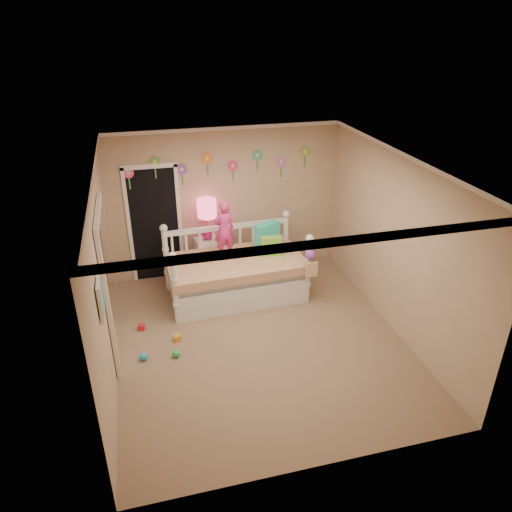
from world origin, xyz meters
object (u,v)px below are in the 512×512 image
object	(u,v)px
nightstand	(209,258)
child	(224,229)
table_lamp	(207,213)
daybed	(235,263)

from	to	relation	value
nightstand	child	bearing A→B (deg)	-79.91
child	table_lamp	size ratio (longest dim) A/B	1.32
daybed	nightstand	distance (m)	0.82
nightstand	table_lamp	distance (m)	0.85
child	nightstand	world-z (taller)	child
nightstand	table_lamp	size ratio (longest dim) A/B	1.03
daybed	table_lamp	xyz separation A→B (m)	(-0.32, 0.72, 0.61)
nightstand	table_lamp	xyz separation A→B (m)	(0.00, 0.00, 0.85)
daybed	child	bearing A→B (deg)	133.51
daybed	child	distance (m)	0.58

